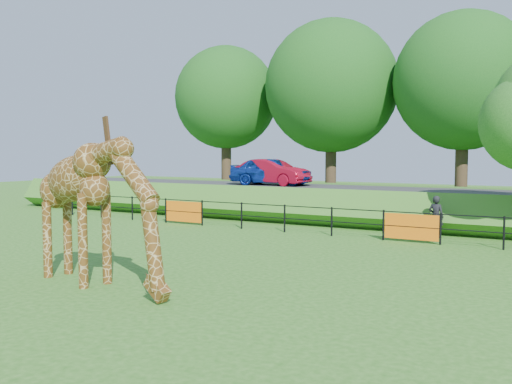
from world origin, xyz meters
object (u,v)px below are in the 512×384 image
giraffe (98,212)px  car_red (272,172)px  car_blue (271,171)px  visitor (436,217)px

giraffe → car_red: 17.32m
giraffe → car_red: bearing=116.5°
giraffe → car_blue: 17.41m
giraffe → car_blue: size_ratio=1.14×
giraffe → visitor: 12.89m
giraffe → car_red: (-4.58, 16.70, 0.33)m
car_red → visitor: car_red is taller
car_blue → car_red: bearing=-148.4°
car_blue → car_red: car_blue is taller
car_red → giraffe: bearing=-158.5°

